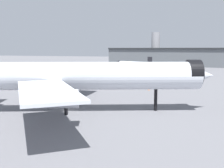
{
  "coord_description": "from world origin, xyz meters",
  "views": [
    {
      "loc": [
        31.43,
        -60.63,
        15.86
      ],
      "look_at": [
        11.3,
        2.39,
        6.99
      ],
      "focal_mm": 42.29,
      "sensor_mm": 36.0,
      "label": 1
    }
  ],
  "objects_px": {
    "airliner_far_taxiway": "(135,64)",
    "baggage_tug_wing": "(52,86)",
    "airliner_near_gate": "(78,77)",
    "traffic_cone_near_nose": "(131,88)",
    "traffic_cone_wingtip": "(149,90)"
  },
  "relations": [
    {
      "from": "traffic_cone_wingtip",
      "to": "baggage_tug_wing",
      "type": "bearing_deg",
      "value": -169.55
    },
    {
      "from": "traffic_cone_near_nose",
      "to": "traffic_cone_wingtip",
      "type": "relative_size",
      "value": 1.15
    },
    {
      "from": "airliner_far_taxiway",
      "to": "baggage_tug_wing",
      "type": "distance_m",
      "value": 104.52
    },
    {
      "from": "airliner_far_taxiway",
      "to": "baggage_tug_wing",
      "type": "xyz_separation_m",
      "value": [
        -10.67,
        -103.92,
        -3.45
      ]
    },
    {
      "from": "airliner_far_taxiway",
      "to": "traffic_cone_wingtip",
      "type": "bearing_deg",
      "value": 130.52
    },
    {
      "from": "airliner_near_gate",
      "to": "traffic_cone_wingtip",
      "type": "relative_size",
      "value": 115.1
    },
    {
      "from": "airliner_near_gate",
      "to": "traffic_cone_near_nose",
      "type": "height_order",
      "value": "airliner_near_gate"
    },
    {
      "from": "airliner_near_gate",
      "to": "baggage_tug_wing",
      "type": "xyz_separation_m",
      "value": [
        -26.72,
        32.31,
        -7.96
      ]
    },
    {
      "from": "airliner_near_gate",
      "to": "baggage_tug_wing",
      "type": "relative_size",
      "value": 18.84
    },
    {
      "from": "baggage_tug_wing",
      "to": "airliner_near_gate",
      "type": "bearing_deg",
      "value": 105.3
    },
    {
      "from": "airliner_far_taxiway",
      "to": "baggage_tug_wing",
      "type": "bearing_deg",
      "value": 108.91
    },
    {
      "from": "airliner_near_gate",
      "to": "airliner_far_taxiway",
      "type": "height_order",
      "value": "airliner_near_gate"
    },
    {
      "from": "airliner_far_taxiway",
      "to": "traffic_cone_near_nose",
      "type": "height_order",
      "value": "airliner_far_taxiway"
    },
    {
      "from": "traffic_cone_near_nose",
      "to": "traffic_cone_wingtip",
      "type": "height_order",
      "value": "traffic_cone_near_nose"
    },
    {
      "from": "traffic_cone_wingtip",
      "to": "airliner_far_taxiway",
      "type": "bearing_deg",
      "value": 105.75
    }
  ]
}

